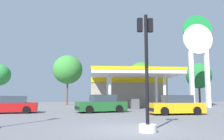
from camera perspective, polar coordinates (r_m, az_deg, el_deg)
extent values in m
plane|color=slate|center=(9.87, 5.24, -14.77)|extent=(90.00, 90.00, 0.00)
cube|color=gray|center=(31.46, 3.63, -5.74)|extent=(9.71, 6.21, 3.76)
cube|color=#EAB70C|center=(28.41, 4.55, -2.56)|extent=(9.71, 0.12, 0.60)
cube|color=white|center=(25.33, 5.73, -1.04)|extent=(9.63, 5.86, 0.35)
cube|color=#EAB70C|center=(25.36, 5.72, -0.31)|extent=(9.73, 5.96, 0.30)
cylinder|color=silver|center=(23.24, -0.52, -5.54)|extent=(0.32, 0.32, 3.68)
cylinder|color=silver|center=(24.37, 13.21, -5.42)|extent=(0.32, 0.32, 3.68)
cylinder|color=silver|center=(26.45, -1.06, -5.67)|extent=(0.32, 0.32, 3.68)
cylinder|color=silver|center=(27.45, 11.11, -5.59)|extent=(0.32, 0.32, 3.68)
cube|color=#4C4C51|center=(25.23, 5.82, -8.52)|extent=(0.90, 0.60, 1.10)
cube|color=white|center=(30.28, 19.47, -1.42)|extent=(0.40, 0.56, 7.89)
cube|color=white|center=(31.20, 22.97, -1.42)|extent=(0.40, 0.56, 7.89)
cylinder|color=white|center=(31.49, 20.88, 7.35)|extent=(3.89, 0.22, 3.89)
cylinder|color=#198C38|center=(31.80, 20.77, 9.38)|extent=(3.89, 0.22, 3.89)
cube|color=white|center=(31.69, 20.78, 8.35)|extent=(3.58, 0.08, 0.70)
cylinder|color=black|center=(17.01, 13.12, -10.12)|extent=(0.65, 0.27, 0.63)
cylinder|color=black|center=(18.58, 11.05, -9.86)|extent=(0.65, 0.27, 0.63)
cylinder|color=black|center=(18.16, 20.69, -9.63)|extent=(0.65, 0.27, 0.63)
cylinder|color=black|center=(19.64, 18.14, -9.47)|extent=(0.65, 0.27, 0.63)
cube|color=orange|center=(18.30, 15.79, -9.14)|extent=(4.27, 2.09, 0.75)
cube|color=#2D3842|center=(18.34, 16.15, -7.09)|extent=(2.10, 1.70, 0.63)
cube|color=black|center=(17.52, 9.73, -9.76)|extent=(0.26, 1.65, 0.24)
cylinder|color=black|center=(19.64, -20.82, -9.41)|extent=(0.63, 0.31, 0.60)
cylinder|color=black|center=(21.26, -20.37, -9.18)|extent=(0.63, 0.31, 0.60)
cube|color=#A51111|center=(20.60, -24.00, -8.57)|extent=(4.19, 2.32, 0.72)
cube|color=#2D3842|center=(20.56, -23.53, -6.85)|extent=(2.11, 1.78, 0.60)
cylinder|color=black|center=(18.71, -5.76, -9.89)|extent=(0.69, 0.41, 0.65)
cylinder|color=black|center=(20.40, -7.16, -9.60)|extent=(0.69, 0.41, 0.65)
cylinder|color=black|center=(19.63, 1.80, -9.76)|extent=(0.69, 0.41, 0.65)
cylinder|color=black|center=(21.24, -0.14, -9.53)|extent=(0.69, 0.41, 0.65)
cube|color=#1E5928|center=(19.94, -2.77, -9.10)|extent=(4.61, 2.97, 0.77)
cube|color=#2D3842|center=(19.97, -2.34, -7.17)|extent=(2.41, 2.12, 0.65)
cube|color=black|center=(19.35, -8.72, -9.43)|extent=(0.62, 1.66, 0.24)
cylinder|color=silver|center=(9.22, 9.02, -14.36)|extent=(0.69, 0.69, 0.30)
cylinder|color=black|center=(9.20, 8.75, 0.45)|extent=(0.14, 0.14, 4.45)
cube|color=black|center=(9.70, 7.05, 11.20)|extent=(0.21, 0.20, 0.57)
sphere|color=red|center=(9.87, 6.88, 11.98)|extent=(0.15, 0.15, 0.15)
sphere|color=#D89E0C|center=(9.82, 6.89, 10.99)|extent=(0.15, 0.15, 0.15)
sphere|color=green|center=(9.76, 6.91, 9.98)|extent=(0.15, 0.15, 0.15)
cube|color=black|center=(9.80, 9.61, 11.06)|extent=(0.21, 0.20, 0.57)
sphere|color=red|center=(9.97, 9.41, 11.84)|extent=(0.15, 0.15, 0.15)
sphere|color=#D89E0C|center=(9.91, 9.43, 10.85)|extent=(0.15, 0.15, 0.15)
sphere|color=green|center=(9.86, 9.45, 9.85)|extent=(0.15, 0.15, 0.15)
cylinder|color=brown|center=(36.99, -11.26, -5.64)|extent=(0.25, 0.25, 3.91)
ellipsoid|color=#378434|center=(37.24, -11.13, 0.12)|extent=(4.75, 4.75, 4.64)
cylinder|color=brown|center=(36.46, 7.50, -6.61)|extent=(0.28, 0.28, 2.74)
ellipsoid|color=#3C7B26|center=(36.59, 7.42, -1.68)|extent=(4.73, 4.73, 4.62)
cylinder|color=brown|center=(40.50, 21.28, -5.83)|extent=(0.33, 0.33, 3.28)
ellipsoid|color=#216D32|center=(40.65, 21.09, -1.32)|extent=(4.16, 4.16, 4.35)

